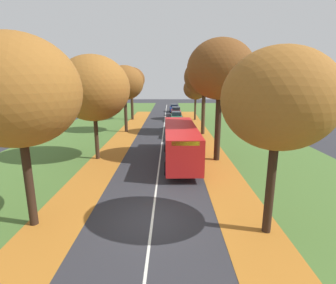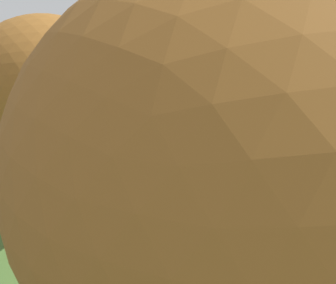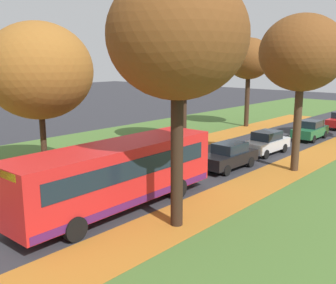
{
  "view_description": "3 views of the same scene",
  "coord_description": "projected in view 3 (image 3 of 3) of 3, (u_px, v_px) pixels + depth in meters",
  "views": [
    {
      "loc": [
        0.85,
        -11.6,
        6.71
      ],
      "look_at": [
        0.69,
        11.12,
        1.26
      ],
      "focal_mm": 28.0,
      "sensor_mm": 36.0,
      "label": 1
    },
    {
      "loc": [
        -8.3,
        -3.28,
        7.66
      ],
      "look_at": [
        1.84,
        13.09,
        1.77
      ],
      "focal_mm": 35.0,
      "sensor_mm": 36.0,
      "label": 2
    },
    {
      "loc": [
        14.55,
        -1.57,
        6.61
      ],
      "look_at": [
        1.19,
        13.46,
        2.38
      ],
      "focal_mm": 42.0,
      "sensor_mm": 36.0,
      "label": 3
    }
  ],
  "objects": [
    {
      "name": "leaf_litter_right",
      "position": [
        227.0,
        197.0,
        19.22
      ],
      "size": [
        2.8,
        60.0,
        0.0
      ],
      "primitive_type": "cube",
      "color": "#B26B23",
      "rests_on": "grass_verge_right"
    },
    {
      "name": "tree_right_near",
      "position": [
        177.0,
        37.0,
        14.51
      ],
      "size": [
        5.31,
        5.31,
        9.87
      ],
      "color": "black",
      "rests_on": "ground"
    },
    {
      "name": "car_green_third_in_line",
      "position": [
        310.0,
        130.0,
        33.02
      ],
      "size": [
        1.86,
        4.24,
        1.62
      ],
      "color": "#1E6038",
      "rests_on": "ground"
    },
    {
      "name": "leaf_litter_left",
      "position": [
        106.0,
        164.0,
        25.2
      ],
      "size": [
        2.8,
        60.0,
        0.0
      ],
      "primitive_type": "cube",
      "color": "#B26B23",
      "rests_on": "grass_verge_left"
    },
    {
      "name": "tree_left_far",
      "position": [
        249.0,
        59.0,
        38.3
      ],
      "size": [
        4.45,
        4.45,
        8.71
      ],
      "color": "#382619",
      "rests_on": "ground"
    },
    {
      "name": "bus",
      "position": [
        117.0,
        173.0,
        17.39
      ],
      "size": [
        2.81,
        10.45,
        2.98
      ],
      "color": "red",
      "rests_on": "ground"
    },
    {
      "name": "road_centre_line",
      "position": [
        219.0,
        159.0,
        26.6
      ],
      "size": [
        0.12,
        80.0,
        0.01
      ],
      "primitive_type": "cube",
      "color": "silver",
      "rests_on": "ground"
    },
    {
      "name": "tree_left_mid",
      "position": [
        184.0,
        64.0,
        30.08
      ],
      "size": [
        4.78,
        4.78,
        8.45
      ],
      "color": "#382619",
      "rests_on": "ground"
    },
    {
      "name": "grass_verge_left",
      "position": [
        127.0,
        141.0,
        32.58
      ],
      "size": [
        12.0,
        90.0,
        0.01
      ],
      "primitive_type": "cube",
      "color": "#476B2D",
      "rests_on": "ground"
    },
    {
      "name": "car_black_lead",
      "position": [
        229.0,
        156.0,
        24.1
      ],
      "size": [
        1.87,
        4.24,
        1.62
      ],
      "color": "black",
      "rests_on": "ground"
    },
    {
      "name": "car_silver_following",
      "position": [
        266.0,
        143.0,
        27.96
      ],
      "size": [
        1.9,
        4.26,
        1.62
      ],
      "color": "#B7BABF",
      "rests_on": "ground"
    },
    {
      "name": "tree_left_near",
      "position": [
        39.0,
        71.0,
        21.66
      ],
      "size": [
        5.95,
        5.95,
        8.68
      ],
      "color": "#382619",
      "rests_on": "ground"
    },
    {
      "name": "tree_right_mid",
      "position": [
        302.0,
        54.0,
        22.48
      ],
      "size": [
        4.89,
        4.89,
        9.19
      ],
      "color": "#422D1E",
      "rests_on": "ground"
    }
  ]
}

